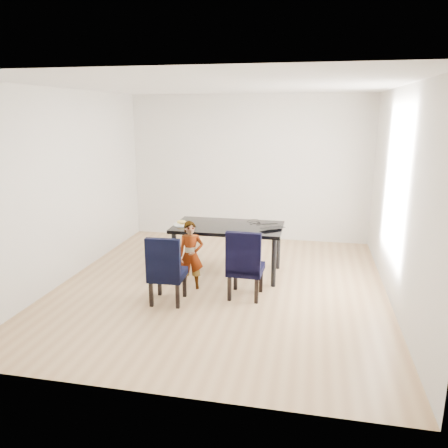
% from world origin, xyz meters
% --- Properties ---
extents(floor, '(4.50, 5.00, 0.01)m').
position_xyz_m(floor, '(0.00, 0.00, -0.01)').
color(floor, tan).
rests_on(floor, ground).
extents(ceiling, '(4.50, 5.00, 0.01)m').
position_xyz_m(ceiling, '(0.00, 0.00, 2.71)').
color(ceiling, white).
rests_on(ceiling, wall_back).
extents(wall_back, '(4.50, 0.01, 2.70)m').
position_xyz_m(wall_back, '(0.00, 2.50, 1.35)').
color(wall_back, silver).
rests_on(wall_back, ground).
extents(wall_front, '(4.50, 0.01, 2.70)m').
position_xyz_m(wall_front, '(0.00, -2.50, 1.35)').
color(wall_front, white).
rests_on(wall_front, ground).
extents(wall_left, '(0.01, 5.00, 2.70)m').
position_xyz_m(wall_left, '(-2.25, 0.00, 1.35)').
color(wall_left, silver).
rests_on(wall_left, ground).
extents(wall_right, '(0.01, 5.00, 2.70)m').
position_xyz_m(wall_right, '(2.25, 0.00, 1.35)').
color(wall_right, white).
rests_on(wall_right, ground).
extents(dining_table, '(1.60, 0.90, 0.75)m').
position_xyz_m(dining_table, '(0.00, 0.50, 0.38)').
color(dining_table, black).
rests_on(dining_table, floor).
extents(chair_left, '(0.45, 0.47, 0.90)m').
position_xyz_m(chair_left, '(-0.56, -0.64, 0.45)').
color(chair_left, black).
rests_on(chair_left, floor).
extents(chair_right, '(0.46, 0.48, 0.93)m').
position_xyz_m(chair_right, '(0.39, -0.28, 0.46)').
color(chair_right, black).
rests_on(chair_right, floor).
extents(child, '(0.39, 0.31, 0.95)m').
position_xyz_m(child, '(-0.39, -0.15, 0.48)').
color(child, '#FF4B15').
rests_on(child, floor).
extents(plate, '(0.31, 0.31, 0.01)m').
position_xyz_m(plate, '(-0.68, 0.39, 0.76)').
color(plate, white).
rests_on(plate, dining_table).
extents(sandwich, '(0.15, 0.07, 0.06)m').
position_xyz_m(sandwich, '(-0.68, 0.40, 0.79)').
color(sandwich, gold).
rests_on(sandwich, plate).
extents(laptop, '(0.42, 0.40, 0.03)m').
position_xyz_m(laptop, '(0.63, 0.45, 0.76)').
color(laptop, black).
rests_on(laptop, dining_table).
extents(cable_tangle, '(0.21, 0.21, 0.01)m').
position_xyz_m(cable_tangle, '(0.38, 0.69, 0.75)').
color(cable_tangle, black).
rests_on(cable_tangle, dining_table).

